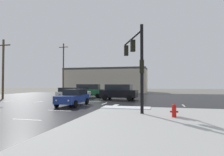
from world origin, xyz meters
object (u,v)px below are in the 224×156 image
at_px(sedan_white, 72,93).
at_px(utility_pole_distant, 63,67).
at_px(sedan_blue, 74,97).
at_px(utility_pole_far, 3,68).
at_px(traffic_signal_mast, 136,57).
at_px(fire_hydrant, 174,111).
at_px(suv_green, 88,90).
at_px(suv_black, 119,92).

distance_m(sedan_white, utility_pole_distant, 17.50).
bearing_deg(sedan_blue, utility_pole_far, -112.97).
bearing_deg(traffic_signal_mast, utility_pole_far, 44.55).
bearing_deg(fire_hydrant, utility_pole_far, 154.34).
relative_size(sedan_blue, utility_pole_far, 0.55).
relative_size(fire_hydrant, sedan_white, 0.17).
xyz_separation_m(suv_green, sedan_blue, (2.46, -10.82, -0.24)).
xyz_separation_m(sedan_blue, utility_pole_far, (-13.16, 5.26, 3.54)).
bearing_deg(suv_black, suv_green, -26.23).
relative_size(fire_hydrant, suv_green, 0.16).
distance_m(fire_hydrant, suv_green, 19.92).
xyz_separation_m(fire_hydrant, suv_black, (-6.04, 12.92, 0.55)).
height_order(suv_black, utility_pole_far, utility_pole_far).
distance_m(traffic_signal_mast, utility_pole_distant, 30.90).
xyz_separation_m(sedan_white, suv_green, (0.98, 3.74, 0.24)).
relative_size(traffic_signal_mast, sedan_blue, 1.33).
bearing_deg(sedan_blue, fire_hydrant, 57.98).
bearing_deg(sedan_white, utility_pole_far, -174.87).
bearing_deg(utility_pole_distant, utility_pole_far, -93.18).
relative_size(suv_black, suv_green, 1.00).
height_order(traffic_signal_mast, sedan_white, traffic_signal_mast).
height_order(suv_black, utility_pole_distant, utility_pole_distant).
xyz_separation_m(sedan_white, suv_black, (6.47, 0.42, 0.24)).
bearing_deg(utility_pole_distant, sedan_blue, -60.18).
bearing_deg(sedan_white, suv_green, 69.84).
xyz_separation_m(suv_black, utility_pole_distant, (-15.29, 13.89, 4.62)).
bearing_deg(utility_pole_far, traffic_signal_mast, -23.04).
bearing_deg(utility_pole_far, fire_hydrant, -25.66).
xyz_separation_m(fire_hydrant, utility_pole_distant, (-21.33, 26.81, 5.18)).
height_order(sedan_white, utility_pole_far, utility_pole_far).
bearing_deg(utility_pole_distant, traffic_signal_mast, -52.54).
relative_size(fire_hydrant, suv_black, 0.16).
relative_size(sedan_white, suv_black, 0.94).
distance_m(sedan_white, suv_green, 3.87).
bearing_deg(utility_pole_far, sedan_blue, -21.79).
distance_m(traffic_signal_mast, suv_black, 11.59).
height_order(fire_hydrant, utility_pole_far, utility_pole_far).
height_order(sedan_white, utility_pole_distant, utility_pole_distant).
xyz_separation_m(sedan_white, utility_pole_far, (-9.72, -1.82, 3.54)).
height_order(fire_hydrant, utility_pole_distant, utility_pole_distant).
bearing_deg(fire_hydrant, utility_pole_distant, 128.51).
relative_size(traffic_signal_mast, utility_pole_distant, 0.56).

